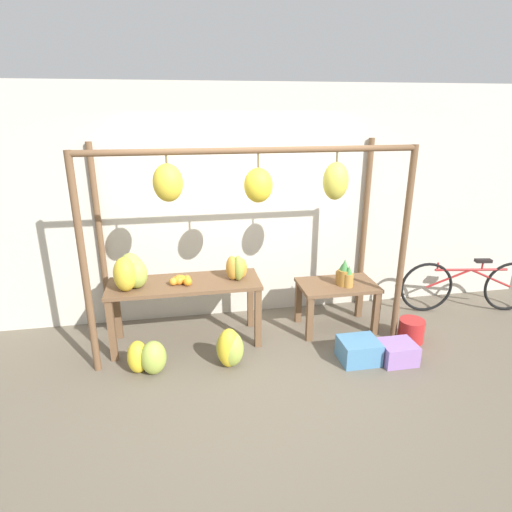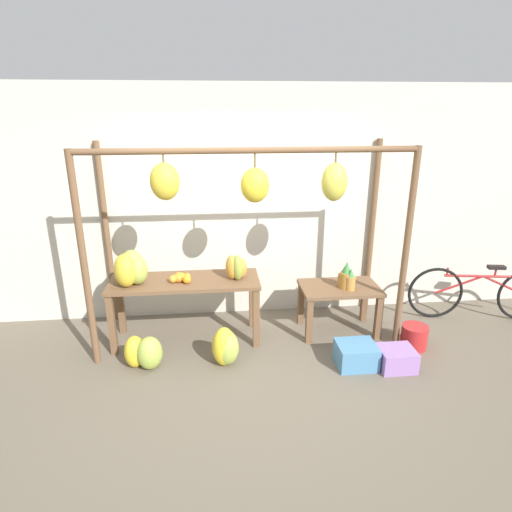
# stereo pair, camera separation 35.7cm
# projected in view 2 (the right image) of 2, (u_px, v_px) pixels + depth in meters

# --- Properties ---
(ground_plane) EXTENTS (20.00, 20.00, 0.00)m
(ground_plane) POSITION_uv_depth(u_px,v_px,m) (254.00, 372.00, 4.31)
(ground_plane) COLOR #665B4C
(shop_wall_back) EXTENTS (8.00, 0.08, 2.80)m
(shop_wall_back) POSITION_uv_depth(u_px,v_px,m) (243.00, 205.00, 5.19)
(shop_wall_back) COLOR beige
(shop_wall_back) RESTS_ON ground_plane
(stall_awning) EXTENTS (3.31, 1.14, 2.18)m
(stall_awning) POSITION_uv_depth(u_px,v_px,m) (248.00, 204.00, 4.27)
(stall_awning) COLOR brown
(stall_awning) RESTS_ON ground_plane
(display_table_main) EXTENTS (1.64, 0.58, 0.73)m
(display_table_main) POSITION_uv_depth(u_px,v_px,m) (185.00, 290.00, 4.74)
(display_table_main) COLOR brown
(display_table_main) RESTS_ON ground_plane
(display_table_side) EXTENTS (0.90, 0.56, 0.57)m
(display_table_side) POSITION_uv_depth(u_px,v_px,m) (339.00, 295.00, 4.97)
(display_table_side) COLOR brown
(display_table_side) RESTS_ON ground_plane
(banana_pile_on_table) EXTENTS (0.41, 0.44, 0.37)m
(banana_pile_on_table) POSITION_uv_depth(u_px,v_px,m) (131.00, 269.00, 4.53)
(banana_pile_on_table) COLOR #9EB247
(banana_pile_on_table) RESTS_ON display_table_main
(orange_pile) EXTENTS (0.24, 0.19, 0.10)m
(orange_pile) POSITION_uv_depth(u_px,v_px,m) (180.00, 278.00, 4.64)
(orange_pile) COLOR orange
(orange_pile) RESTS_ON display_table_main
(pineapple_cluster) EXTENTS (0.17, 0.22, 0.32)m
(pineapple_cluster) POSITION_uv_depth(u_px,v_px,m) (346.00, 278.00, 4.85)
(pineapple_cluster) COLOR olive
(pineapple_cluster) RESTS_ON display_table_side
(banana_pile_ground_left) EXTENTS (0.46, 0.35, 0.36)m
(banana_pile_ground_left) POSITION_uv_depth(u_px,v_px,m) (143.00, 352.00, 4.33)
(banana_pile_ground_left) COLOR #9EB247
(banana_pile_ground_left) RESTS_ON ground_plane
(banana_pile_ground_right) EXTENTS (0.39, 0.38, 0.43)m
(banana_pile_ground_right) POSITION_uv_depth(u_px,v_px,m) (225.00, 347.00, 4.38)
(banana_pile_ground_right) COLOR #9EB247
(banana_pile_ground_right) RESTS_ON ground_plane
(fruit_crate_white) EXTENTS (0.40, 0.34, 0.24)m
(fruit_crate_white) POSITION_uv_depth(u_px,v_px,m) (356.00, 355.00, 4.39)
(fruit_crate_white) COLOR #4C84B2
(fruit_crate_white) RESTS_ON ground_plane
(blue_bucket) EXTENTS (0.28, 0.28, 0.26)m
(blue_bucket) POSITION_uv_depth(u_px,v_px,m) (414.00, 337.00, 4.72)
(blue_bucket) COLOR #AD2323
(blue_bucket) RESTS_ON ground_plane
(parked_bicycle) EXTENTS (1.74, 0.32, 0.71)m
(parked_bicycle) POSITION_uv_depth(u_px,v_px,m) (480.00, 293.00, 5.29)
(parked_bicycle) COLOR black
(parked_bicycle) RESTS_ON ground_plane
(papaya_pile) EXTENTS (0.26, 0.22, 0.28)m
(papaya_pile) POSITION_uv_depth(u_px,v_px,m) (236.00, 268.00, 4.68)
(papaya_pile) COLOR #93A33D
(papaya_pile) RESTS_ON display_table_main
(fruit_crate_purple) EXTENTS (0.36, 0.31, 0.22)m
(fruit_crate_purple) POSITION_uv_depth(u_px,v_px,m) (396.00, 358.00, 4.35)
(fruit_crate_purple) COLOR #9970B7
(fruit_crate_purple) RESTS_ON ground_plane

